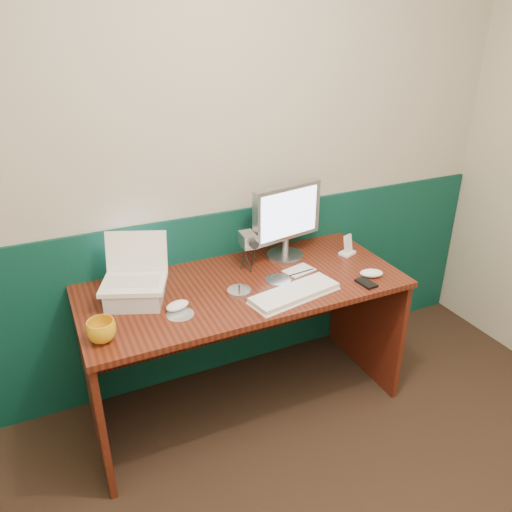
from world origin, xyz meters
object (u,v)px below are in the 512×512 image
mug (101,331)px  camcorder (248,252)px  laptop (131,263)px  desk (244,346)px  monitor (286,222)px  keyboard (294,294)px

mug → camcorder: 0.87m
laptop → camcorder: laptop is taller
desk → camcorder: size_ratio=8.11×
monitor → keyboard: monitor is taller
mug → keyboard: bearing=-1.0°
laptop → desk: bearing=16.6°
monitor → camcorder: size_ratio=2.10×
desk → monitor: bearing=29.5°
monitor → keyboard: bearing=-122.6°
keyboard → mug: bearing=168.3°
laptop → keyboard: size_ratio=0.64×
mug → camcorder: size_ratio=0.61×
monitor → camcorder: monitor is taller
desk → keyboard: (0.17, -0.21, 0.39)m
monitor → keyboard: size_ratio=0.93×
laptop → monitor: (0.85, 0.14, 0.00)m
desk → mug: (-0.71, -0.20, 0.42)m
keyboard → laptop: bearing=148.6°
monitor → camcorder: 0.27m
mug → laptop: bearing=52.3°
laptop → camcorder: size_ratio=1.45×
keyboard → mug: mug is taller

